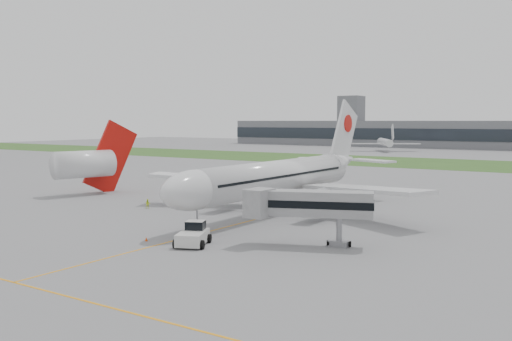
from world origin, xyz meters
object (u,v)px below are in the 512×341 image
Objects in this scene: neighbor_aircraft at (88,163)px; pushback_tug at (193,234)px; airliner at (281,176)px; jet_bridge at (306,204)px; ground_crew_near at (187,236)px.

pushback_tug is at bearing -12.73° from neighbor_aircraft.
airliner is 4.05× the size of jet_bridge.
neighbor_aircraft is at bearing 141.99° from jet_bridge.
pushback_tug is at bearing -170.89° from jet_bridge.
airliner is 41.97m from neighbor_aircraft.
ground_crew_near is at bearing -84.48° from airliner.
neighbor_aircraft is (-41.95, -1.37, 0.28)m from airliner.
neighbor_aircraft is at bearing -178.13° from airliner.
neighbor_aircraft reaches higher than ground_crew_near.
pushback_tug is 0.43× the size of jet_bridge.
airliner is 9.37× the size of pushback_tug.
pushback_tug is at bearing -82.31° from airliner.
ground_crew_near is (2.37, -24.56, -4.77)m from airliner.
pushback_tug is 13.19m from jet_bridge.
pushback_tug is 3.21× the size of ground_crew_near.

